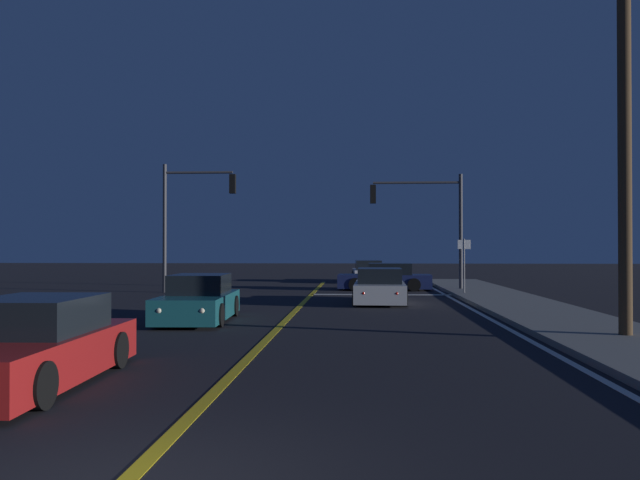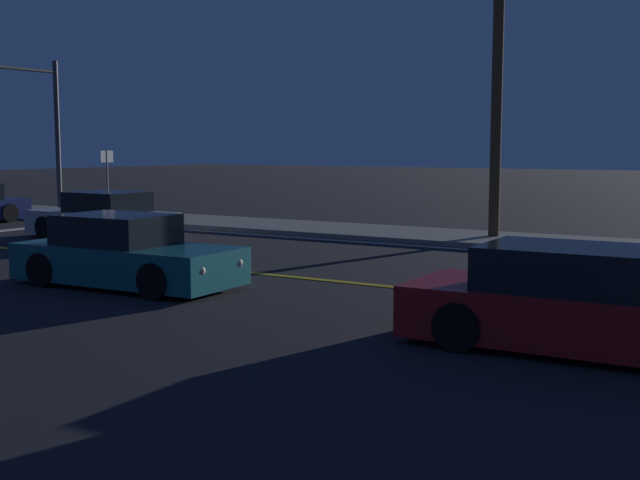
{
  "view_description": "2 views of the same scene",
  "coord_description": "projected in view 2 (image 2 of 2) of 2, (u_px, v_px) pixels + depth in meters",
  "views": [
    {
      "loc": [
        2.1,
        -5.21,
        2.12
      ],
      "look_at": [
        0.48,
        21.85,
        2.44
      ],
      "focal_mm": 35.79,
      "sensor_mm": 36.0,
      "label": 1
    },
    {
      "loc": [
        -13.57,
        1.77,
        2.62
      ],
      "look_at": [
        1.61,
        11.2,
        0.57
      ],
      "focal_mm": 46.25,
      "sensor_mm": 36.0,
      "label": 2
    }
  ],
  "objects": [
    {
      "name": "sidewalk_right",
      "position": [
        394.0,
        234.0,
        24.01
      ],
      "size": [
        3.2,
        45.09,
        0.15
      ],
      "primitive_type": "cube",
      "color": "slate",
      "rests_on": "ground"
    },
    {
      "name": "lane_line_center",
      "position": [
        227.0,
        270.0,
        17.39
      ],
      "size": [
        0.2,
        42.58,
        0.01
      ],
      "primitive_type": "cube",
      "color": "gold",
      "rests_on": "ground"
    },
    {
      "name": "lane_line_edge_right",
      "position": [
        364.0,
        242.0,
        22.46
      ],
      "size": [
        0.16,
        42.58,
        0.01
      ],
      "primitive_type": "cube",
      "color": "silver",
      "rests_on": "ground"
    },
    {
      "name": "stop_bar",
      "position": [
        11.0,
        230.0,
        25.81
      ],
      "size": [
        6.25,
        0.5,
        0.01
      ],
      "primitive_type": "cube",
      "color": "silver",
      "rests_on": "ground"
    },
    {
      "name": "car_mid_block_red",
      "position": [
        584.0,
        305.0,
        10.55
      ],
      "size": [
        2.05,
        4.72,
        1.34
      ],
      "rotation": [
        0.0,
        0.0,
        3.17
      ],
      "color": "maroon",
      "rests_on": "ground"
    },
    {
      "name": "car_side_waiting_teal",
      "position": [
        125.0,
        255.0,
        15.44
      ],
      "size": [
        2.03,
        4.46,
        1.34
      ],
      "rotation": [
        0.0,
        0.0,
        3.19
      ],
      "color": "#195960",
      "rests_on": "ground"
    },
    {
      "name": "car_parked_curb_silver",
      "position": [
        103.0,
        218.0,
        23.32
      ],
      "size": [
        2.07,
        4.47,
        1.34
      ],
      "rotation": [
        0.0,
        0.0,
        -0.03
      ],
      "color": "#B2B5BA",
      "rests_on": "ground"
    },
    {
      "name": "traffic_signal_near_right",
      "position": [
        20.0,
        111.0,
        28.53
      ],
      "size": [
        4.45,
        0.28,
        5.67
      ],
      "rotation": [
        0.0,
        0.0,
        3.14
      ],
      "color": "#38383D",
      "rests_on": "ground"
    },
    {
      "name": "utility_pole_right",
      "position": [
        498.0,
        42.0,
        22.13
      ],
      "size": [
        1.48,
        0.3,
        10.45
      ],
      "color": "#4C3823",
      "rests_on": "ground"
    },
    {
      "name": "street_sign_corner",
      "position": [
        107.0,
        173.0,
        28.42
      ],
      "size": [
        0.56,
        0.06,
        2.51
      ],
      "color": "slate",
      "rests_on": "ground"
    }
  ]
}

